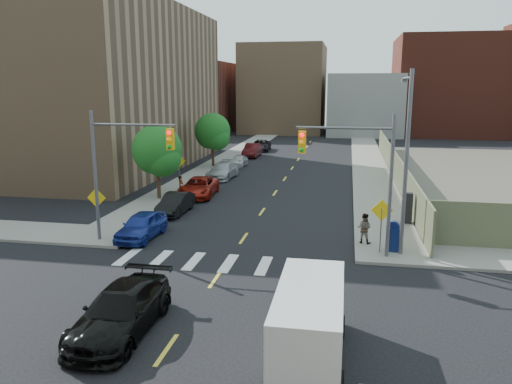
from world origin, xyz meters
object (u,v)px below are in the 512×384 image
at_px(parked_car_blue, 142,226).
at_px(parked_car_maroon, 252,150).
at_px(parked_car_grey, 261,145).
at_px(pedestrian_east, 364,228).
at_px(parked_car_white, 239,161).
at_px(cargo_van, 310,320).
at_px(parked_car_red, 199,187).
at_px(pedestrian_west, 181,186).
at_px(mailbox, 393,236).
at_px(black_sedan, 121,311).
at_px(parked_car_silver, 223,170).
at_px(payphone, 407,208).
at_px(parked_car_black, 175,203).

distance_m(parked_car_blue, parked_car_maroon, 32.27).
distance_m(parked_car_grey, pedestrian_east, 38.98).
height_order(parked_car_white, cargo_van, cargo_van).
relative_size(parked_car_red, pedestrian_west, 3.25).
height_order(parked_car_white, mailbox, mailbox).
bearing_deg(black_sedan, parked_car_silver, 97.43).
distance_m(payphone, pedestrian_east, 5.17).
bearing_deg(parked_car_red, parked_car_grey, 86.28).
height_order(black_sedan, mailbox, mailbox).
distance_m(parked_car_white, black_sedan, 35.13).
height_order(parked_car_red, parked_car_maroon, parked_car_maroon).
relative_size(parked_car_black, parked_car_silver, 0.82).
bearing_deg(mailbox, pedestrian_west, 154.07).
distance_m(parked_car_black, cargo_van, 18.94).
xyz_separation_m(parked_car_silver, parked_car_white, (0.00, 6.53, -0.11)).
height_order(parked_car_grey, mailbox, mailbox).
bearing_deg(parked_car_blue, pedestrian_east, 5.99).
bearing_deg(parked_car_maroon, cargo_van, -76.25).
bearing_deg(black_sedan, mailbox, 46.12).
bearing_deg(payphone, parked_car_silver, 142.63).
bearing_deg(pedestrian_west, cargo_van, -148.12).
distance_m(parked_car_blue, parked_car_red, 10.71).
relative_size(parked_car_blue, parked_car_black, 1.04).
bearing_deg(parked_car_red, black_sedan, -83.94).
height_order(parked_car_red, payphone, payphone).
bearing_deg(parked_car_blue, payphone, 21.74).
bearing_deg(parked_car_silver, parked_car_black, -85.33).
distance_m(parked_car_black, parked_car_red, 5.20).
bearing_deg(parked_car_blue, parked_car_silver, 91.64).
relative_size(parked_car_black, parked_car_red, 0.79).
bearing_deg(black_sedan, parked_car_black, 103.14).
height_order(mailbox, pedestrian_west, pedestrian_west).
bearing_deg(parked_car_silver, parked_car_white, 94.67).
relative_size(parked_car_grey, pedestrian_east, 3.07).
bearing_deg(parked_car_silver, black_sedan, -78.12).
bearing_deg(parked_car_silver, pedestrian_east, -50.74).
distance_m(parked_car_silver, payphone, 19.49).
bearing_deg(parked_car_red, parked_car_maroon, 86.28).
bearing_deg(parked_car_grey, parked_car_red, -92.85).
xyz_separation_m(parked_car_silver, black_sedan, (3.60, -28.41, 0.05)).
height_order(parked_car_silver, parked_car_grey, parked_car_silver).
xyz_separation_m(parked_car_maroon, pedestrian_west, (-1.03, -22.59, 0.17)).
bearing_deg(cargo_van, payphone, 73.56).
bearing_deg(parked_car_grey, mailbox, -73.58).
xyz_separation_m(parked_car_silver, parked_car_maroon, (0.00, 14.02, 0.05)).
distance_m(parked_car_maroon, pedestrian_west, 22.61).
height_order(parked_car_grey, pedestrian_east, pedestrian_east).
distance_m(parked_car_blue, parked_car_white, 24.77).
bearing_deg(parked_car_black, payphone, 0.29).
xyz_separation_m(parked_car_blue, parked_car_grey, (0.00, 38.01, -0.04)).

